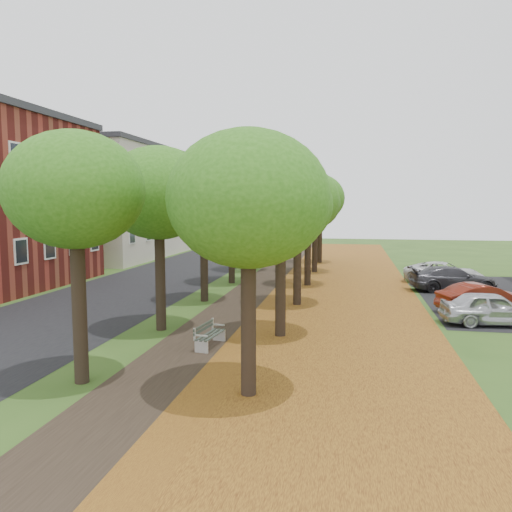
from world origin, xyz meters
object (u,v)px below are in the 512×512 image
at_px(car_red, 483,298).
at_px(car_grey, 453,279).
at_px(car_silver, 492,308).
at_px(car_white, 444,273).
at_px(bench, 209,335).

relative_size(car_red, car_grey, 0.85).
height_order(car_silver, car_white, car_silver).
relative_size(car_silver, car_white, 0.85).
distance_m(car_red, car_grey, 5.90).
relative_size(car_grey, car_white, 1.01).
xyz_separation_m(bench, car_white, (10.66, 16.36, 0.25)).
bearing_deg(car_grey, car_white, -8.86).
xyz_separation_m(car_red, car_grey, (-0.22, 5.89, 0.02)).
distance_m(bench, car_red, 13.26).
height_order(bench, car_red, car_red).
height_order(car_red, car_white, car_red).
bearing_deg(bench, car_white, -25.81).
xyz_separation_m(bench, car_silver, (10.66, 5.26, 0.27)).
height_order(car_silver, car_red, car_silver).
xyz_separation_m(car_red, car_white, (-0.22, 8.78, -0.01)).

